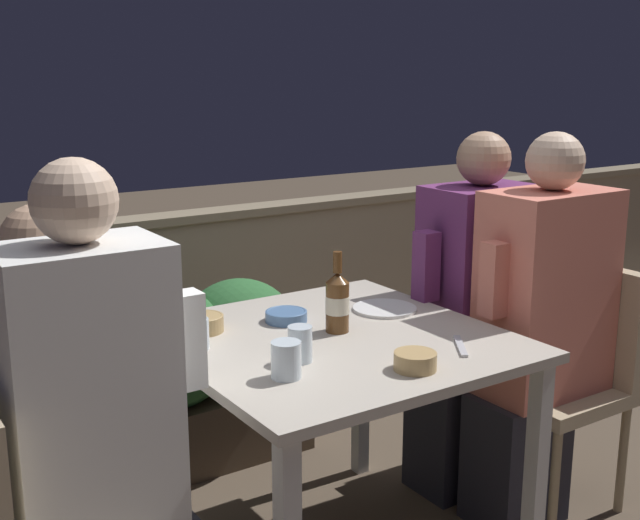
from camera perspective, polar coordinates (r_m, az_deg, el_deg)
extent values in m
cube|color=gray|center=(3.97, -13.21, -3.48)|extent=(9.00, 0.14, 0.81)
cube|color=gray|center=(3.87, -13.55, 2.55)|extent=(9.00, 0.18, 0.04)
cube|color=#BCB2A3|center=(2.40, 0.96, -5.80)|extent=(0.95, 0.97, 0.03)
cube|color=silver|center=(2.52, 15.08, -14.69)|extent=(0.05, 0.05, 0.73)
cube|color=silver|center=(2.72, -12.04, -12.35)|extent=(0.05, 0.05, 0.73)
cube|color=silver|center=(3.10, 2.92, -8.78)|extent=(0.05, 0.05, 0.73)
cube|color=brown|center=(3.27, -10.31, -11.99)|extent=(1.08, 0.36, 0.28)
ellipsoid|color=#2D6633|center=(3.05, -15.76, -7.18)|extent=(0.49, 0.47, 0.46)
ellipsoid|color=#2D6633|center=(3.14, -10.58, -6.26)|extent=(0.49, 0.47, 0.46)
ellipsoid|color=#2D6633|center=(3.26, -5.75, -5.36)|extent=(0.49, 0.47, 0.46)
cube|color=white|center=(1.93, -16.16, -9.21)|extent=(0.37, 0.26, 0.70)
cube|color=white|center=(1.98, -9.39, -5.63)|extent=(0.07, 0.07, 0.24)
sphere|color=beige|center=(1.81, -17.08, 4.03)|extent=(0.19, 0.19, 0.19)
cube|color=tan|center=(2.38, -19.83, -15.03)|extent=(0.41, 0.41, 0.05)
cylinder|color=#9E8966|center=(2.68, -16.56, -16.99)|extent=(0.03, 0.03, 0.41)
cube|color=silver|center=(2.27, -18.71, -7.94)|extent=(0.48, 0.26, 0.56)
cube|color=silver|center=(2.31, -12.85, -5.37)|extent=(0.07, 0.07, 0.24)
sphere|color=tan|center=(2.17, -19.45, 1.30)|extent=(0.19, 0.19, 0.19)
cube|color=tan|center=(2.96, 16.23, -9.02)|extent=(0.41, 0.41, 0.05)
cube|color=tan|center=(3.02, 18.77, -4.10)|extent=(0.06, 0.41, 0.41)
cylinder|color=#9E8966|center=(2.83, 16.32, -15.22)|extent=(0.03, 0.03, 0.41)
cylinder|color=#9E8966|center=(3.08, 20.71, -13.06)|extent=(0.03, 0.03, 0.41)
cylinder|color=#9E8966|center=(3.04, 11.11, -12.82)|extent=(0.03, 0.03, 0.41)
cylinder|color=#9E8966|center=(3.28, 15.63, -11.06)|extent=(0.03, 0.03, 0.41)
cube|color=#282833|center=(2.92, 13.74, -13.51)|extent=(0.31, 0.23, 0.46)
cube|color=#E07A66|center=(2.79, 15.79, -2.28)|extent=(0.44, 0.26, 0.69)
cube|color=#E07A66|center=(2.59, 12.27, -1.37)|extent=(0.07, 0.07, 0.24)
sphere|color=beige|center=(2.71, 16.38, 6.77)|extent=(0.19, 0.19, 0.19)
cube|color=tan|center=(3.11, 11.80, -7.63)|extent=(0.41, 0.41, 0.05)
cube|color=tan|center=(3.17, 14.33, -2.98)|extent=(0.06, 0.41, 0.41)
cylinder|color=#9E8966|center=(2.97, 11.59, -13.45)|extent=(0.03, 0.03, 0.41)
cylinder|color=#9E8966|center=(3.21, 16.17, -11.60)|extent=(0.03, 0.03, 0.41)
cylinder|color=#9E8966|center=(3.20, 7.03, -11.21)|extent=(0.03, 0.03, 0.41)
cylinder|color=#9E8966|center=(3.43, 11.61, -9.70)|extent=(0.03, 0.03, 0.41)
cube|color=#282833|center=(3.08, 9.33, -11.84)|extent=(0.27, 0.23, 0.46)
cube|color=#6B2D66|center=(2.95, 11.17, -1.31)|extent=(0.39, 0.26, 0.68)
cube|color=#6B2D66|center=(2.77, 7.55, -0.42)|extent=(0.07, 0.07, 0.24)
sphere|color=tan|center=(2.88, 11.56, 7.08)|extent=(0.19, 0.19, 0.19)
cylinder|color=brown|center=(2.42, 1.24, -3.36)|extent=(0.07, 0.07, 0.15)
cylinder|color=beige|center=(2.42, 1.24, -3.19)|extent=(0.07, 0.07, 0.05)
cone|color=brown|center=(2.39, 1.25, -1.26)|extent=(0.07, 0.07, 0.03)
cylinder|color=brown|center=(2.38, 1.26, -0.16)|extent=(0.03, 0.03, 0.06)
cylinder|color=white|center=(2.66, 4.62, -3.46)|extent=(0.21, 0.21, 0.01)
cylinder|color=#4C709E|center=(2.53, -2.42, -4.02)|extent=(0.13, 0.13, 0.03)
torus|color=#4C709E|center=(2.53, -2.42, -3.74)|extent=(0.13, 0.13, 0.01)
cylinder|color=tan|center=(2.46, -8.37, -4.49)|extent=(0.13, 0.13, 0.05)
torus|color=tan|center=(2.45, -8.39, -4.03)|extent=(0.13, 0.13, 0.01)
cylinder|color=tan|center=(2.15, 6.78, -7.15)|extent=(0.11, 0.11, 0.05)
torus|color=tan|center=(2.14, 6.80, -6.64)|extent=(0.11, 0.11, 0.01)
cylinder|color=silver|center=(2.31, -8.80, -5.22)|extent=(0.07, 0.07, 0.09)
cylinder|color=silver|center=(2.18, -1.43, -5.99)|extent=(0.07, 0.07, 0.10)
cylinder|color=silver|center=(2.07, -2.43, -7.10)|extent=(0.08, 0.08, 0.10)
cube|color=silver|center=(2.34, 9.96, -6.05)|extent=(0.11, 0.15, 0.01)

